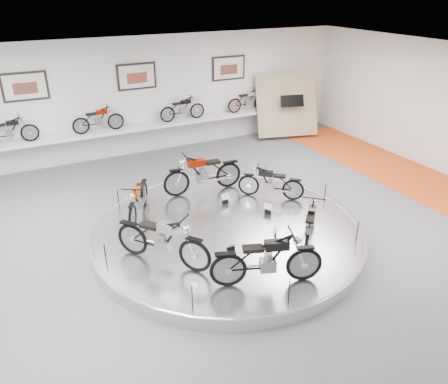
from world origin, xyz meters
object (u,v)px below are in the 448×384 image
display_platform (228,232)px  bike_c (138,199)px  bike_f (310,223)px  bike_b (203,173)px  shelf (143,127)px  bike_a (271,182)px  bike_d (162,240)px  bike_e (267,259)px

display_platform → bike_c: bearing=139.3°
bike_f → display_platform: bearing=88.5°
display_platform → bike_b: (0.30, 2.05, 0.71)m
display_platform → shelf: shelf is taller
bike_c → bike_f: (3.07, -2.83, -0.02)m
bike_b → display_platform: bearing=85.7°
shelf → bike_b: size_ratio=5.74×
bike_b → bike_c: bike_b is taller
shelf → bike_a: (1.76, -5.52, -0.26)m
display_platform → shelf: bearing=90.0°
shelf → bike_d: (-1.86, -7.08, -0.15)m
bike_c → bike_d: size_ratio=0.85×
bike_d → bike_f: (3.22, -0.68, -0.10)m
display_platform → bike_d: bearing=-159.9°
display_platform → shelf: size_ratio=0.58×
bike_f → bike_b: bearing=60.7°
bike_e → bike_a: bearing=76.0°
bike_b → bike_f: bike_b is taller
shelf → bike_e: bearing=-92.2°
shelf → bike_a: bike_a is taller
bike_e → bike_b: bearing=101.4°
bike_e → bike_c: bearing=130.2°
bike_c → bike_a: bearing=110.0°
bike_a → bike_b: 1.87m
bike_d → bike_e: size_ratio=1.01×
display_platform → bike_f: 2.01m
bike_b → bike_f: (1.06, -3.41, -0.12)m
display_platform → bike_c: (-1.71, 1.47, 0.62)m
bike_c → bike_d: 2.16m
bike_c → bike_d: bike_d is taller
bike_d → shelf: bearing=126.9°
bike_e → bike_f: 1.91m
shelf → bike_c: bike_c is taller
shelf → bike_e: 8.65m
display_platform → bike_a: 2.05m
shelf → bike_b: bearing=-86.0°
shelf → bike_f: bike_f is taller
display_platform → bike_d: size_ratio=3.42×
shelf → bike_e: (-0.34, -8.64, -0.15)m
shelf → bike_f: bearing=-80.1°
bike_d → bike_e: (1.52, -1.56, -0.00)m
bike_f → bike_a: bearing=33.4°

